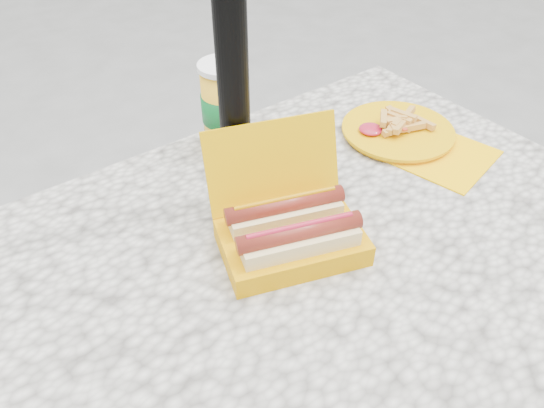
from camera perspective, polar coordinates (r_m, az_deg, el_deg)
picnic_table at (r=0.94m, az=2.21°, el=-9.63°), size 1.20×0.80×0.75m
umbrella_pole at (r=0.79m, az=-4.64°, el=20.52°), size 0.05×0.05×2.20m
hotdog_box at (r=0.84m, az=1.97°, el=-2.72°), size 0.27×0.25×0.18m
fries_plate at (r=1.16m, az=13.68°, el=7.59°), size 0.24×0.33×0.05m
soda_cup at (r=1.06m, az=-5.02°, el=10.38°), size 0.10×0.10×0.18m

